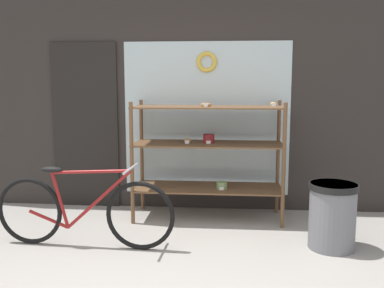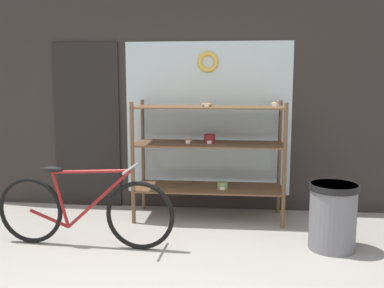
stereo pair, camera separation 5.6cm
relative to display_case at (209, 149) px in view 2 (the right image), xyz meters
The scene contains 4 objects.
storefront_facade 0.93m from the display_case, 122.24° to the left, with size 6.30×0.13×3.28m.
display_case is the anchor object (origin of this frame).
bicycle 1.61m from the display_case, 139.49° to the right, with size 1.80×0.46×0.81m.
trash_bin 1.58m from the display_case, 33.88° to the right, with size 0.47×0.47×0.65m.
Camera 2 is at (0.53, -2.96, 1.61)m, focal length 40.00 mm.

